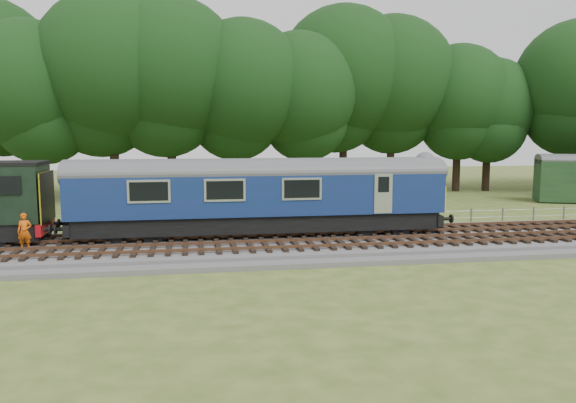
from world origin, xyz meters
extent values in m
plane|color=#3F551F|center=(0.00, 0.00, 0.00)|extent=(120.00, 120.00, 0.00)
cube|color=#4C4C4F|center=(0.00, 0.00, 0.17)|extent=(70.00, 7.00, 0.35)
cube|color=brown|center=(0.00, 0.68, 0.49)|extent=(66.50, 0.07, 0.14)
cube|color=brown|center=(0.00, 2.12, 0.49)|extent=(66.50, 0.07, 0.14)
cube|color=brown|center=(0.00, -2.32, 0.49)|extent=(66.50, 0.07, 0.14)
cube|color=brown|center=(0.00, -0.88, 0.49)|extent=(66.50, 0.07, 0.14)
cube|color=black|center=(-4.79, 1.40, 1.06)|extent=(17.46, 2.52, 0.85)
cube|color=navy|center=(-4.79, 1.40, 2.48)|extent=(18.00, 2.80, 2.05)
cube|color=yellow|center=(4.23, 1.40, 2.11)|extent=(0.06, 2.74, 1.30)
cube|color=black|center=(1.21, 1.40, 0.86)|extent=(2.60, 2.00, 0.55)
cube|color=black|center=(-10.79, 1.40, 0.86)|extent=(2.60, 2.00, 0.55)
cube|color=black|center=(-15.99, 1.40, 2.66)|extent=(2.40, 2.55, 2.60)
cube|color=#9F0C15|center=(-14.81, 1.40, 1.06)|extent=(0.25, 2.60, 0.55)
cube|color=yellow|center=(-14.67, 1.40, 2.46)|extent=(0.06, 2.55, 2.30)
imported|color=#DC550B|center=(-15.22, -0.40, 1.15)|extent=(0.60, 0.41, 1.61)
camera|label=1|loc=(-7.97, -25.74, 5.35)|focal=35.00mm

